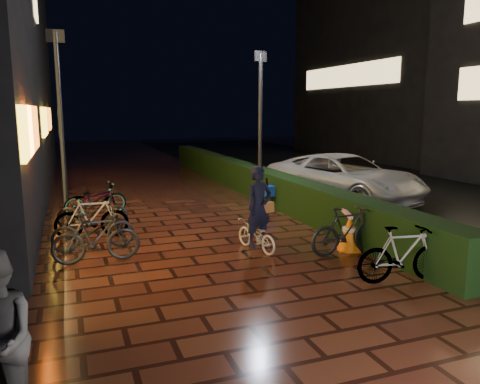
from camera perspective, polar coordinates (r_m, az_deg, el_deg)
name	(u,v)px	position (r m, az deg, el deg)	size (l,w,h in m)	color
ground	(245,281)	(8.39, 0.64, -10.75)	(80.00, 80.00, 0.00)	#381911
asphalt_road	(440,198)	(17.32, 23.15, -0.67)	(11.00, 60.00, 0.01)	black
hedge	(252,180)	(16.68, 1.45, 1.49)	(0.70, 20.00, 1.00)	black
van	(344,178)	(15.76, 12.56, 1.73)	(2.53, 5.50, 1.53)	silver
lamp_post_hedge	(260,121)	(14.89, 2.48, 8.61)	(0.45, 0.23, 4.75)	black
lamp_post_sf	(60,115)	(14.14, -21.05, 8.71)	(0.49, 0.14, 5.11)	black
cyclist	(258,220)	(9.89, 2.15, -3.42)	(0.76, 1.34, 1.83)	silver
traffic_barrier	(342,224)	(10.96, 12.38, -3.86)	(1.07, 1.91, 0.78)	orange
cart_assembly	(270,192)	(14.13, 3.67, -0.01)	(0.56, 0.55, 1.01)	black
parked_bikes_storefront	(94,216)	(11.63, -17.39, -2.86)	(2.04, 5.07, 1.01)	black
parked_bikes_hedge	(372,241)	(9.28, 15.85, -5.80)	(1.75, 2.37, 1.01)	black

